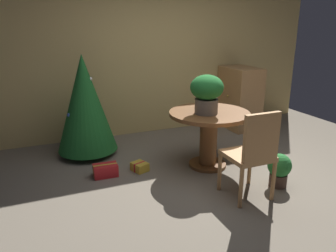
{
  "coord_description": "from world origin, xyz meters",
  "views": [
    {
      "loc": [
        -1.96,
        -3.09,
        1.84
      ],
      "look_at": [
        -0.53,
        0.31,
        0.68
      ],
      "focal_mm": 35.29,
      "sensor_mm": 36.0,
      "label": 1
    }
  ],
  "objects_px": {
    "wooden_cabinet": "(240,98)",
    "potted_plant": "(279,169)",
    "round_dining_table": "(209,129)",
    "gift_box_gold": "(140,167)",
    "wooden_chair_near": "(253,151)",
    "holiday_tree": "(85,103)",
    "gift_box_red": "(106,170)",
    "flower_vase": "(207,92)"
  },
  "relations": [
    {
      "from": "gift_box_red",
      "to": "potted_plant",
      "type": "height_order",
      "value": "potted_plant"
    },
    {
      "from": "wooden_cabinet",
      "to": "potted_plant",
      "type": "height_order",
      "value": "wooden_cabinet"
    },
    {
      "from": "wooden_cabinet",
      "to": "potted_plant",
      "type": "distance_m",
      "value": 2.3
    },
    {
      "from": "potted_plant",
      "to": "wooden_cabinet",
      "type": "bearing_deg",
      "value": 67.43
    },
    {
      "from": "round_dining_table",
      "to": "holiday_tree",
      "type": "bearing_deg",
      "value": 143.69
    },
    {
      "from": "holiday_tree",
      "to": "potted_plant",
      "type": "relative_size",
      "value": 3.62
    },
    {
      "from": "holiday_tree",
      "to": "potted_plant",
      "type": "bearing_deg",
      "value": -44.51
    },
    {
      "from": "round_dining_table",
      "to": "gift_box_red",
      "type": "height_order",
      "value": "round_dining_table"
    },
    {
      "from": "gift_box_gold",
      "to": "potted_plant",
      "type": "xyz_separation_m",
      "value": [
        1.37,
        -1.02,
        0.16
      ]
    },
    {
      "from": "flower_vase",
      "to": "round_dining_table",
      "type": "bearing_deg",
      "value": 32.01
    },
    {
      "from": "gift_box_red",
      "to": "gift_box_gold",
      "type": "xyz_separation_m",
      "value": [
        0.44,
        -0.01,
        -0.02
      ]
    },
    {
      "from": "gift_box_gold",
      "to": "wooden_cabinet",
      "type": "distance_m",
      "value": 2.54
    },
    {
      "from": "wooden_chair_near",
      "to": "flower_vase",
      "type": "bearing_deg",
      "value": 95.12
    },
    {
      "from": "gift_box_red",
      "to": "potted_plant",
      "type": "relative_size",
      "value": 0.76
    },
    {
      "from": "round_dining_table",
      "to": "potted_plant",
      "type": "xyz_separation_m",
      "value": [
        0.48,
        -0.82,
        -0.31
      ]
    },
    {
      "from": "gift_box_red",
      "to": "wooden_cabinet",
      "type": "bearing_deg",
      "value": 21.74
    },
    {
      "from": "holiday_tree",
      "to": "round_dining_table",
      "type": "bearing_deg",
      "value": -36.31
    },
    {
      "from": "gift_box_red",
      "to": "gift_box_gold",
      "type": "height_order",
      "value": "gift_box_red"
    },
    {
      "from": "wooden_chair_near",
      "to": "potted_plant",
      "type": "relative_size",
      "value": 2.5
    },
    {
      "from": "flower_vase",
      "to": "wooden_chair_near",
      "type": "bearing_deg",
      "value": -84.88
    },
    {
      "from": "flower_vase",
      "to": "wooden_cabinet",
      "type": "height_order",
      "value": "flower_vase"
    },
    {
      "from": "holiday_tree",
      "to": "potted_plant",
      "type": "height_order",
      "value": "holiday_tree"
    },
    {
      "from": "round_dining_table",
      "to": "gift_box_gold",
      "type": "relative_size",
      "value": 4.21
    },
    {
      "from": "potted_plant",
      "to": "wooden_chair_near",
      "type": "bearing_deg",
      "value": -167.29
    },
    {
      "from": "gift_box_red",
      "to": "potted_plant",
      "type": "distance_m",
      "value": 2.09
    },
    {
      "from": "gift_box_gold",
      "to": "flower_vase",
      "type": "bearing_deg",
      "value": -17.16
    },
    {
      "from": "holiday_tree",
      "to": "wooden_cabinet",
      "type": "distance_m",
      "value": 2.78
    },
    {
      "from": "holiday_tree",
      "to": "wooden_cabinet",
      "type": "height_order",
      "value": "holiday_tree"
    },
    {
      "from": "wooden_chair_near",
      "to": "gift_box_gold",
      "type": "relative_size",
      "value": 4.05
    },
    {
      "from": "holiday_tree",
      "to": "gift_box_red",
      "type": "bearing_deg",
      "value": -85.11
    },
    {
      "from": "round_dining_table",
      "to": "gift_box_red",
      "type": "distance_m",
      "value": 1.42
    },
    {
      "from": "wooden_cabinet",
      "to": "flower_vase",
      "type": "bearing_deg",
      "value": -137.11
    },
    {
      "from": "wooden_chair_near",
      "to": "gift_box_red",
      "type": "height_order",
      "value": "wooden_chair_near"
    },
    {
      "from": "holiday_tree",
      "to": "wooden_cabinet",
      "type": "relative_size",
      "value": 1.32
    },
    {
      "from": "gift_box_gold",
      "to": "wooden_cabinet",
      "type": "relative_size",
      "value": 0.22
    },
    {
      "from": "wooden_chair_near",
      "to": "holiday_tree",
      "type": "distance_m",
      "value": 2.42
    },
    {
      "from": "gift_box_gold",
      "to": "wooden_cabinet",
      "type": "bearing_deg",
      "value": 25.77
    },
    {
      "from": "round_dining_table",
      "to": "wooden_chair_near",
      "type": "xyz_separation_m",
      "value": [
        0.0,
        -0.93,
        0.03
      ]
    },
    {
      "from": "flower_vase",
      "to": "holiday_tree",
      "type": "height_order",
      "value": "holiday_tree"
    },
    {
      "from": "holiday_tree",
      "to": "wooden_chair_near",
      "type": "bearing_deg",
      "value": -54.44
    },
    {
      "from": "flower_vase",
      "to": "gift_box_gold",
      "type": "height_order",
      "value": "flower_vase"
    },
    {
      "from": "wooden_chair_near",
      "to": "holiday_tree",
      "type": "bearing_deg",
      "value": 125.56
    }
  ]
}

